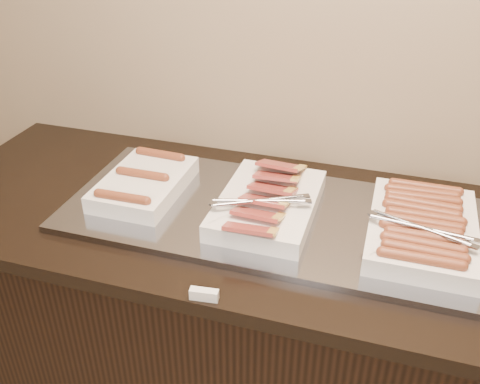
# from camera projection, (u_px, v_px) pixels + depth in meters

# --- Properties ---
(counter) EXTENTS (2.06, 0.76, 0.90)m
(counter) POSITION_uv_depth(u_px,v_px,m) (268.00, 335.00, 1.71)
(counter) COLOR black
(counter) RESTS_ON ground
(warming_tray) EXTENTS (1.20, 0.50, 0.02)m
(warming_tray) POSITION_uv_depth(u_px,v_px,m) (281.00, 217.00, 1.47)
(warming_tray) COLOR gray
(warming_tray) RESTS_ON counter
(dish_left) EXTENTS (0.22, 0.32, 0.07)m
(dish_left) POSITION_uv_depth(u_px,v_px,m) (144.00, 183.00, 1.56)
(dish_left) COLOR white
(dish_left) RESTS_ON warming_tray
(dish_center) EXTENTS (0.27, 0.41, 0.09)m
(dish_center) POSITION_uv_depth(u_px,v_px,m) (267.00, 203.00, 1.46)
(dish_center) COLOR white
(dish_center) RESTS_ON warming_tray
(dish_right) EXTENTS (0.28, 0.40, 0.08)m
(dish_right) POSITION_uv_depth(u_px,v_px,m) (422.00, 228.00, 1.35)
(dish_right) COLOR white
(dish_right) RESTS_ON warming_tray
(label_holder) EXTENTS (0.07, 0.03, 0.03)m
(label_holder) POSITION_uv_depth(u_px,v_px,m) (204.00, 294.00, 1.20)
(label_holder) COLOR white
(label_holder) RESTS_ON counter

